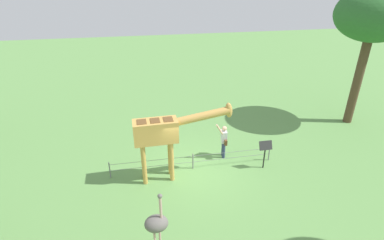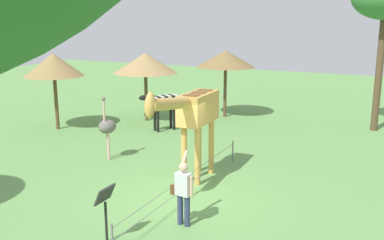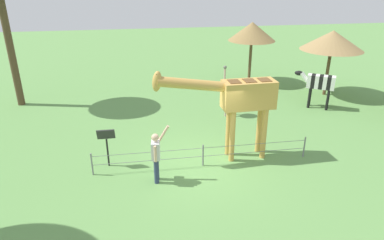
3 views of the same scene
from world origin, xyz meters
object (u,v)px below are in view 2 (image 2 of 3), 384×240
at_px(zebra, 163,105).
at_px(info_sign, 105,202).
at_px(giraffe, 193,113).
at_px(shade_hut_far, 145,63).
at_px(shade_hut_aside, 54,65).
at_px(shade_hut_near, 226,59).
at_px(visitor, 183,190).
at_px(ostrich, 107,127).

relative_size(zebra, info_sign, 1.27).
height_order(giraffe, shade_hut_far, shade_hut_far).
relative_size(zebra, shade_hut_aside, 0.50).
xyz_separation_m(zebra, shade_hut_aside, (1.84, -4.37, 1.69)).
distance_m(shade_hut_near, shade_hut_aside, 8.05).
bearing_deg(giraffe, visitor, 21.21).
relative_size(giraffe, info_sign, 3.00).
xyz_separation_m(ostrich, shade_hut_near, (-8.13, 1.14, 1.71)).
height_order(zebra, ostrich, ostrich).
relative_size(zebra, ostrich, 0.75).
bearing_deg(ostrich, giraffe, 79.80).
distance_m(visitor, zebra, 9.23).
distance_m(shade_hut_far, shade_hut_aside, 4.17).
xyz_separation_m(shade_hut_aside, info_sign, (7.41, 8.20, -1.91)).
height_order(visitor, shade_hut_far, shade_hut_far).
bearing_deg(giraffe, shade_hut_aside, -110.96).
xyz_separation_m(shade_hut_near, shade_hut_aside, (5.61, -5.78, -0.03)).
relative_size(giraffe, shade_hut_aside, 1.18).
xyz_separation_m(zebra, shade_hut_near, (-3.77, 1.41, 1.72)).
bearing_deg(shade_hut_far, shade_hut_aside, -40.19).
xyz_separation_m(shade_hut_near, info_sign, (13.02, 2.42, -1.94)).
bearing_deg(info_sign, visitor, 142.08).
bearing_deg(shade_hut_far, visitor, 36.26).
height_order(giraffe, zebra, giraffe).
bearing_deg(ostrich, info_sign, 36.07).
height_order(ostrich, shade_hut_far, shade_hut_far).
distance_m(visitor, shade_hut_aside, 11.24).
distance_m(visitor, ostrich, 5.83).
distance_m(shade_hut_aside, info_sign, 11.21).
bearing_deg(ostrich, shade_hut_far, -161.15).
xyz_separation_m(shade_hut_far, info_sign, (10.59, 5.51, -1.82)).
height_order(zebra, shade_hut_far, shade_hut_far).
xyz_separation_m(giraffe, zebra, (-5.02, -3.93, -0.96)).
height_order(visitor, zebra, visitor).
xyz_separation_m(giraffe, info_sign, (4.23, -0.10, -1.18)).
distance_m(ostrich, shade_hut_near, 8.39).
bearing_deg(zebra, visitor, 32.75).
height_order(shade_hut_aside, info_sign, shade_hut_aside).
distance_m(zebra, shade_hut_aside, 5.03).
height_order(ostrich, shade_hut_aside, shade_hut_aside).
relative_size(visitor, shade_hut_far, 0.55).
height_order(zebra, info_sign, zebra).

